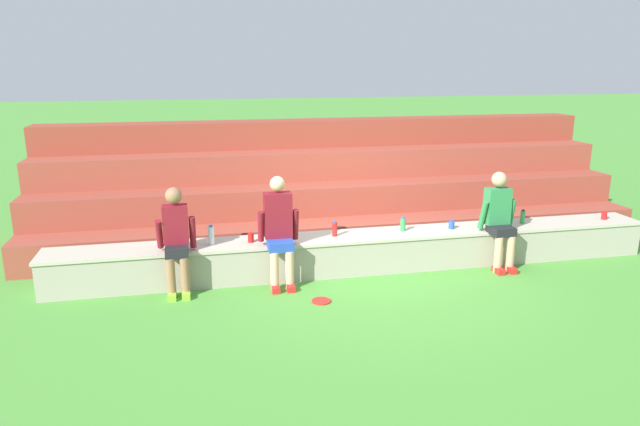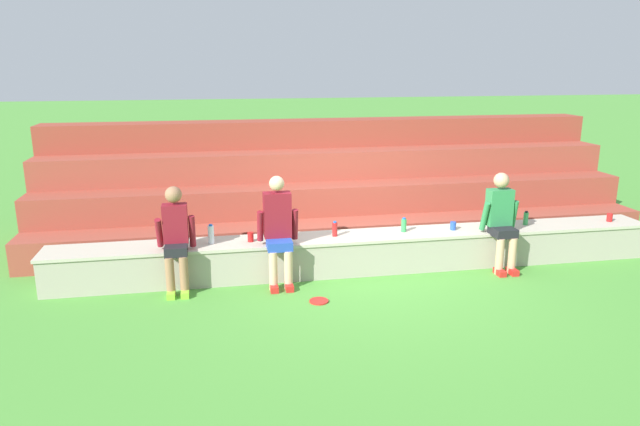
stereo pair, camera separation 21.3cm
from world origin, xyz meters
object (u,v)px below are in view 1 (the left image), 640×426
Objects in this scene: person_far_left at (176,238)px; plastic_cup_middle at (451,225)px; person_left_of_center at (279,228)px; frisbee at (321,301)px; water_bottle_center_gap at (335,229)px; water_bottle_near_left at (523,217)px; plastic_cup_right_end at (251,238)px; water_bottle_near_right at (211,235)px; water_bottle_mid_left at (403,224)px; plastic_cup_left_end at (604,215)px; person_center at (499,217)px.

plastic_cup_middle is (3.87, 0.28, -0.15)m from person_far_left.
person_left_of_center reaches higher than frisbee.
person_left_of_center is 0.89m from water_bottle_center_gap.
plastic_cup_right_end is at bearing -179.01° from water_bottle_near_left.
water_bottle_near_right is 4.60m from water_bottle_near_left.
person_far_left is 2.15m from water_bottle_center_gap.
water_bottle_near_left is 1.65× the size of plastic_cup_right_end.
water_bottle_mid_left is at bearing 1.75° from plastic_cup_right_end.
water_bottle_near_left is 1.70× the size of plastic_cup_left_end.
plastic_cup_middle is (0.73, -0.05, -0.04)m from water_bottle_mid_left.
plastic_cup_left_end is (1.35, -0.07, -0.04)m from water_bottle_near_left.
plastic_cup_left_end is (3.24, -0.07, -0.03)m from water_bottle_mid_left.
frisbee is (1.71, -0.72, -0.72)m from person_far_left.
person_left_of_center reaches higher than person_far_left.
plastic_cup_right_end is 0.54× the size of frisbee.
water_bottle_mid_left is (1.01, 0.03, -0.00)m from water_bottle_center_gap.
person_center is (3.14, -0.02, -0.03)m from person_left_of_center.
water_bottle_near_right is at bearing 161.90° from person_left_of_center.
plastic_cup_left_end is (1.94, 0.29, -0.16)m from person_center.
person_far_left is 6.39m from plastic_cup_left_end.
plastic_cup_right_end is (-0.35, 0.27, -0.18)m from person_left_of_center.
person_center is at bearing -8.03° from water_bottle_center_gap.
plastic_cup_middle is at bearing 4.08° from person_far_left.
frisbee is (-2.16, -1.00, -0.57)m from plastic_cup_middle.
water_bottle_center_gap reaches higher than plastic_cup_middle.
frisbee is at bearing -155.15° from plastic_cup_middle.
plastic_cup_left_end is at bearing 8.53° from person_center.
plastic_cup_left_end is 5.42m from plastic_cup_right_end.
person_left_of_center is 2.59m from plastic_cup_middle.
water_bottle_center_gap reaches higher than water_bottle_near_left.
water_bottle_mid_left is at bearing 5.84° from person_far_left.
water_bottle_center_gap is 1.01m from water_bottle_mid_left.
person_center is at bearing -0.35° from person_left_of_center.
water_bottle_near_left is (5.03, 0.33, -0.11)m from person_far_left.
water_bottle_mid_left is (1.83, 0.34, -0.15)m from person_left_of_center.
water_bottle_near_left reaches higher than plastic_cup_left_end.
plastic_cup_right_end is at bearing -179.58° from plastic_cup_middle.
water_bottle_near_right is 2.15× the size of plastic_cup_left_end.
person_far_left is 10.62× the size of plastic_cup_right_end.
person_left_of_center is 3.14m from person_center.
plastic_cup_middle is (3.43, 0.01, -0.07)m from water_bottle_near_right.
water_bottle_near_right reaches higher than plastic_cup_left_end.
plastic_cup_right_end is at bearing -179.99° from plastic_cup_left_end.
person_left_of_center is at bearing -0.70° from person_far_left.
person_left_of_center is at bearing -169.58° from water_bottle_mid_left.
water_bottle_near_right is (0.44, 0.27, -0.08)m from person_far_left.
person_far_left is at bearing -148.69° from water_bottle_near_right.
frisbee is at bearing -60.08° from person_left_of_center.
person_far_left is at bearing 157.13° from frisbee.
person_left_of_center is at bearing -159.48° from water_bottle_center_gap.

